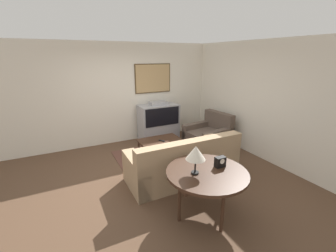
{
  "coord_description": "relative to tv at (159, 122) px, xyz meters",
  "views": [
    {
      "loc": [
        -1.61,
        -3.88,
        2.36
      ],
      "look_at": [
        0.68,
        0.66,
        0.75
      ],
      "focal_mm": 24.0,
      "sensor_mm": 36.0,
      "label": 1
    }
  ],
  "objects": [
    {
      "name": "armchair",
      "position": [
        0.97,
        -1.08,
        -0.24
      ],
      "size": [
        1.09,
        1.06,
        0.9
      ],
      "rotation": [
        0.0,
        0.0,
        -1.45
      ],
      "color": "brown",
      "rests_on": "ground_plane"
    },
    {
      "name": "console_table",
      "position": [
        -0.72,
        -3.29,
        0.15
      ],
      "size": [
        1.19,
        1.19,
        0.75
      ],
      "color": "#3D2619",
      "rests_on": "ground_plane"
    },
    {
      "name": "wall_right",
      "position": [
        1.7,
        -1.74,
        0.82
      ],
      "size": [
        0.06,
        12.0,
        2.7
      ],
      "color": "silver",
      "rests_on": "ground_plane"
    },
    {
      "name": "area_rug",
      "position": [
        -0.33,
        -1.08,
        -0.53
      ],
      "size": [
        2.26,
        1.6,
        0.01
      ],
      "color": "brown",
      "rests_on": "ground_plane"
    },
    {
      "name": "couch",
      "position": [
        -0.48,
        -2.21,
        -0.21
      ],
      "size": [
        2.15,
        0.92,
        0.92
      ],
      "rotation": [
        0.0,
        0.0,
        3.14
      ],
      "color": "tan",
      "rests_on": "ground_plane"
    },
    {
      "name": "mantel_clock",
      "position": [
        -0.46,
        -3.25,
        0.3
      ],
      "size": [
        0.16,
        0.1,
        0.16
      ],
      "color": "black",
      "rests_on": "console_table"
    },
    {
      "name": "coffee_table",
      "position": [
        -0.45,
        -1.07,
        -0.14
      ],
      "size": [
        1.0,
        0.62,
        0.43
      ],
      "color": "#3D2619",
      "rests_on": "ground_plane"
    },
    {
      "name": "ground_plane",
      "position": [
        -0.93,
        -1.74,
        -0.53
      ],
      "size": [
        12.0,
        12.0,
        0.0
      ],
      "primitive_type": "plane",
      "color": "brown"
    },
    {
      "name": "table_lamp",
      "position": [
        -0.91,
        -3.25,
        0.53
      ],
      "size": [
        0.28,
        0.28,
        0.42
      ],
      "color": "black",
      "rests_on": "console_table"
    },
    {
      "name": "remote",
      "position": [
        -0.45,
        -1.16,
        -0.09
      ],
      "size": [
        0.12,
        0.16,
        0.02
      ],
      "color": "black",
      "rests_on": "coffee_table"
    },
    {
      "name": "wall_back",
      "position": [
        -0.91,
        0.39,
        0.82
      ],
      "size": [
        12.0,
        0.1,
        2.7
      ],
      "color": "silver",
      "rests_on": "ground_plane"
    },
    {
      "name": "tv",
      "position": [
        0.0,
        0.0,
        0.0
      ],
      "size": [
        1.11,
        0.55,
        1.13
      ],
      "color": "#9E9EA3",
      "rests_on": "ground_plane"
    }
  ]
}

